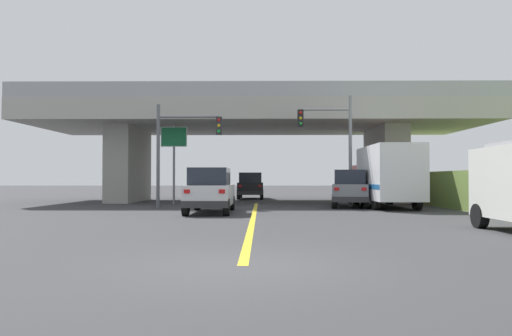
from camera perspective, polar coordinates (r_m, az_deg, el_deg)
name	(u,v)px	position (r m, az deg, el deg)	size (l,w,h in m)	color
ground	(257,201)	(33.15, 0.08, -3.95)	(160.00, 160.00, 0.00)	#353538
overpass_bridge	(257,127)	(33.30, 0.08, 4.78)	(29.48, 10.47, 7.20)	#A8A59E
lane_divider_stripe	(253,217)	(19.69, -0.31, -5.75)	(0.20, 22.06, 0.01)	yellow
suv_lead	(210,190)	(22.03, -5.37, -2.64)	(1.95, 4.85, 2.02)	silver
suv_crossing	(350,189)	(27.05, 10.94, -2.38)	(2.56, 4.82, 2.02)	slate
box_truck	(386,176)	(26.97, 14.98, -0.90)	(2.33, 7.55, 3.25)	red
sedan_oncoming	(251,186)	(37.82, -0.64, -2.08)	(1.98, 4.50, 2.02)	black
traffic_signal_nearside	(333,137)	(26.83, 9.05, 3.60)	(2.96, 0.36, 6.09)	slate
traffic_signal_farside	(180,142)	(26.14, -8.87, 3.09)	(3.48, 0.36, 5.50)	#56595E
highway_sign	(174,145)	(30.34, -9.60, 2.67)	(1.61, 0.17, 4.91)	slate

